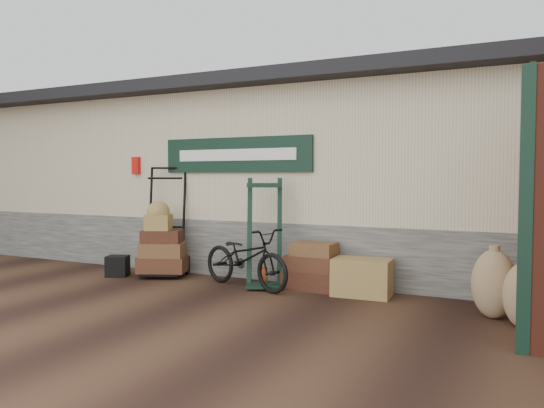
{
  "coord_description": "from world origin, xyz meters",
  "views": [
    {
      "loc": [
        3.9,
        -6.27,
        1.61
      ],
      "look_at": [
        0.37,
        0.9,
        1.19
      ],
      "focal_mm": 35.0,
      "sensor_mm": 36.0,
      "label": 1
    }
  ],
  "objects_px": {
    "suitcase_stack": "(312,265)",
    "black_trunk": "(118,266)",
    "porter_trolley": "(165,220)",
    "green_barrow": "(264,233)",
    "wicker_hamper": "(362,277)",
    "bicycle": "(246,254)"
  },
  "relations": [
    {
      "from": "black_trunk",
      "to": "bicycle",
      "type": "xyz_separation_m",
      "value": [
        2.29,
        0.14,
        0.32
      ]
    },
    {
      "from": "bicycle",
      "to": "black_trunk",
      "type": "bearing_deg",
      "value": 111.23
    },
    {
      "from": "green_barrow",
      "to": "wicker_hamper",
      "type": "height_order",
      "value": "green_barrow"
    },
    {
      "from": "porter_trolley",
      "to": "wicker_hamper",
      "type": "height_order",
      "value": "porter_trolley"
    },
    {
      "from": "green_barrow",
      "to": "black_trunk",
      "type": "xyz_separation_m",
      "value": [
        -2.51,
        -0.31,
        -0.63
      ]
    },
    {
      "from": "wicker_hamper",
      "to": "black_trunk",
      "type": "relative_size",
      "value": 2.31
    },
    {
      "from": "porter_trolley",
      "to": "suitcase_stack",
      "type": "xyz_separation_m",
      "value": [
        2.56,
        0.03,
        -0.56
      ]
    },
    {
      "from": "suitcase_stack",
      "to": "wicker_hamper",
      "type": "height_order",
      "value": "suitcase_stack"
    },
    {
      "from": "suitcase_stack",
      "to": "bicycle",
      "type": "distance_m",
      "value": 0.97
    },
    {
      "from": "green_barrow",
      "to": "wicker_hamper",
      "type": "bearing_deg",
      "value": -19.95
    },
    {
      "from": "porter_trolley",
      "to": "black_trunk",
      "type": "bearing_deg",
      "value": -166.17
    },
    {
      "from": "suitcase_stack",
      "to": "black_trunk",
      "type": "distance_m",
      "value": 3.22
    },
    {
      "from": "green_barrow",
      "to": "suitcase_stack",
      "type": "bearing_deg",
      "value": -8.62
    },
    {
      "from": "porter_trolley",
      "to": "green_barrow",
      "type": "relative_size",
      "value": 1.14
    },
    {
      "from": "wicker_hamper",
      "to": "black_trunk",
      "type": "height_order",
      "value": "wicker_hamper"
    },
    {
      "from": "green_barrow",
      "to": "black_trunk",
      "type": "bearing_deg",
      "value": 163.59
    },
    {
      "from": "porter_trolley",
      "to": "bicycle",
      "type": "relative_size",
      "value": 1.08
    },
    {
      "from": "porter_trolley",
      "to": "suitcase_stack",
      "type": "distance_m",
      "value": 2.62
    },
    {
      "from": "wicker_hamper",
      "to": "black_trunk",
      "type": "distance_m",
      "value": 3.97
    },
    {
      "from": "green_barrow",
      "to": "bicycle",
      "type": "distance_m",
      "value": 0.41
    },
    {
      "from": "green_barrow",
      "to": "bicycle",
      "type": "xyz_separation_m",
      "value": [
        -0.22,
        -0.17,
        -0.3
      ]
    },
    {
      "from": "green_barrow",
      "to": "black_trunk",
      "type": "relative_size",
      "value": 4.76
    }
  ]
}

